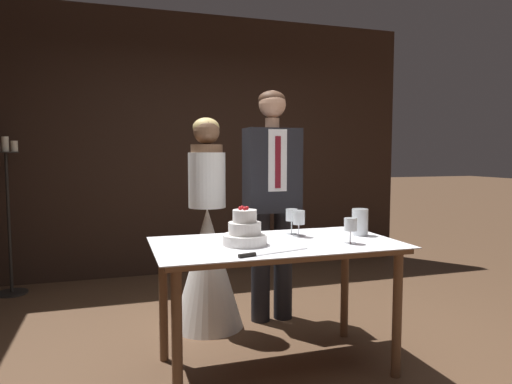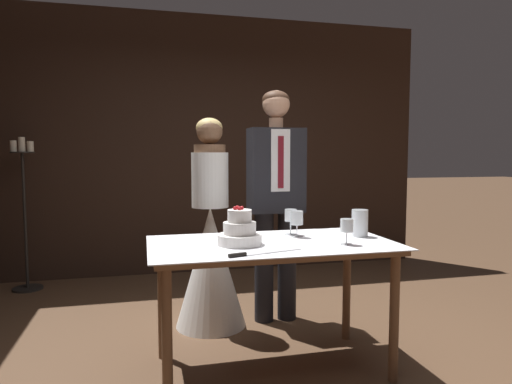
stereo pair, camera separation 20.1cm
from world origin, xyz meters
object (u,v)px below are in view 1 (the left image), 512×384
object	(u,v)px
wine_glass_near	(299,219)
bride	(208,252)
cake_knife	(261,254)
hurricane_candle	(360,223)
wine_glass_middle	(292,216)
candle_stand	(9,217)
tiered_cake	(245,232)
cake_table	(276,257)
groom	(272,192)
wine_glass_far	(350,226)

from	to	relation	value
wine_glass_near	bride	distance (m)	0.88
cake_knife	hurricane_candle	world-z (taller)	hurricane_candle
hurricane_candle	cake_knife	bearing A→B (deg)	-155.36
wine_glass_middle	candle_stand	bearing A→B (deg)	136.71
cake_knife	candle_stand	xyz separation A→B (m)	(-1.68, 2.49, -0.07)
tiered_cake	hurricane_candle	bearing A→B (deg)	5.59
wine_glass_near	wine_glass_middle	world-z (taller)	same
cake_table	hurricane_candle	world-z (taller)	hurricane_candle
tiered_cake	hurricane_candle	size ratio (longest dim) A/B	1.51
cake_table	cake_knife	bearing A→B (deg)	-122.41
wine_glass_near	bride	size ratio (longest dim) A/B	0.11
cake_knife	groom	size ratio (longest dim) A/B	0.24
hurricane_candle	bride	world-z (taller)	bride
wine_glass_near	wine_glass_middle	size ratio (longest dim) A/B	1.00
wine_glass_far	bride	xyz separation A→B (m)	(-0.67, 0.98, -0.32)
cake_knife	wine_glass_middle	world-z (taller)	wine_glass_middle
cake_table	groom	size ratio (longest dim) A/B	0.81
tiered_cake	wine_glass_far	world-z (taller)	tiered_cake
wine_glass_near	wine_glass_far	world-z (taller)	wine_glass_near
bride	wine_glass_far	bearing A→B (deg)	-55.59
wine_glass_far	bride	bearing A→B (deg)	124.41
wine_glass_near	wine_glass_far	bearing A→B (deg)	-55.92
cake_table	candle_stand	bearing A→B (deg)	130.80
wine_glass_near	wine_glass_far	size ratio (longest dim) A/B	1.11
cake_knife	wine_glass_far	distance (m)	0.63
cake_knife	candle_stand	distance (m)	3.01
wine_glass_near	candle_stand	bearing A→B (deg)	135.52
cake_knife	cake_table	bearing A→B (deg)	42.46
cake_table	tiered_cake	xyz separation A→B (m)	(-0.21, -0.02, 0.17)
groom	candle_stand	world-z (taller)	groom
tiered_cake	candle_stand	size ratio (longest dim) A/B	0.18
groom	candle_stand	distance (m)	2.56
tiered_cake	bride	size ratio (longest dim) A/B	0.16
cake_knife	wine_glass_middle	bearing A→B (deg)	38.87
cake_knife	wine_glass_near	distance (m)	0.61
hurricane_candle	bride	distance (m)	1.19
cake_table	cake_knife	world-z (taller)	cake_knife
tiered_cake	wine_glass_near	distance (m)	0.44
cake_knife	hurricane_candle	bearing A→B (deg)	9.51
cake_knife	bride	size ratio (longest dim) A/B	0.27
tiered_cake	candle_stand	xyz separation A→B (m)	(-1.67, 2.20, -0.14)
tiered_cake	bride	xyz separation A→B (m)	(-0.06, 0.83, -0.29)
wine_glass_far	tiered_cake	bearing A→B (deg)	166.39
tiered_cake	wine_glass_near	bearing A→B (deg)	20.67
cake_knife	groom	xyz separation A→B (m)	(0.46, 1.12, 0.23)
wine_glass_far	hurricane_candle	world-z (taller)	hurricane_candle
wine_glass_far	candle_stand	world-z (taller)	candle_stand
candle_stand	cake_table	bearing A→B (deg)	-49.20
wine_glass_near	bride	world-z (taller)	bride
hurricane_candle	groom	bearing A→B (deg)	114.93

